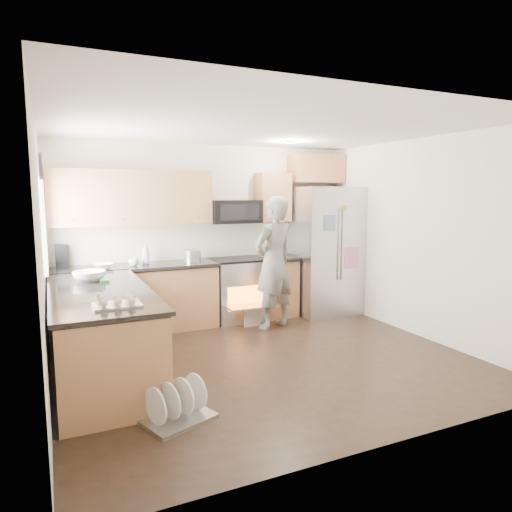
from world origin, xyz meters
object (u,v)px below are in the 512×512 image
person (274,263)px  dish_rack (176,409)px  refrigerator (326,251)px  stove_range (238,275)px

person → dish_rack: size_ratio=2.74×
person → dish_rack: bearing=27.3°
refrigerator → dish_rack: size_ratio=2.94×
stove_range → dish_rack: bearing=-121.8°
person → stove_range: bearing=-81.8°
person → dish_rack: 2.96m
stove_range → person: (0.30, -0.59, 0.25)m
stove_range → refrigerator: (1.42, -0.20, 0.32)m
refrigerator → stove_range: bearing=173.1°
stove_range → person: 0.71m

